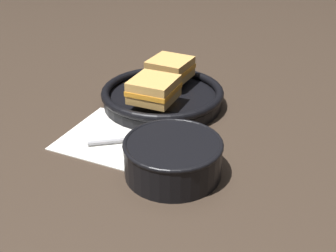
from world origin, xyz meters
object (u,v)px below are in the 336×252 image
(skillet, at_px, (163,96))
(sandwich_near_right, at_px, (170,69))
(spoon, at_px, (140,138))
(sandwich_near_left, at_px, (154,89))
(soup_bowl, at_px, (173,156))

(skillet, relative_size, sandwich_near_right, 2.91)
(spoon, bearing_deg, sandwich_near_left, 65.18)
(spoon, relative_size, sandwich_near_left, 1.27)
(skillet, xyz_separation_m, sandwich_near_left, (0.01, -0.06, 0.04))
(skillet, xyz_separation_m, sandwich_near_right, (-0.01, 0.06, 0.04))
(soup_bowl, distance_m, skillet, 0.27)
(soup_bowl, distance_m, spoon, 0.12)
(skillet, bearing_deg, sandwich_near_left, -80.00)
(soup_bowl, bearing_deg, sandwich_near_right, 116.94)
(spoon, distance_m, skillet, 0.17)
(soup_bowl, height_order, spoon, soup_bowl)
(spoon, height_order, sandwich_near_right, sandwich_near_right)
(spoon, distance_m, sandwich_near_left, 0.12)
(spoon, relative_size, sandwich_near_right, 1.31)
(spoon, height_order, skillet, skillet)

